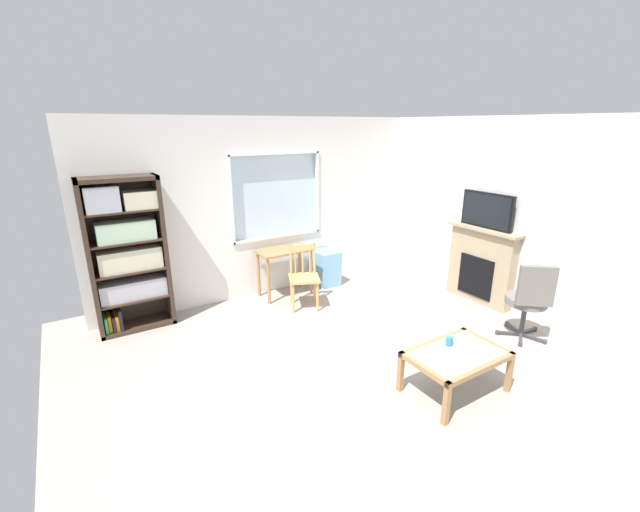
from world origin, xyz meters
name	(u,v)px	position (x,y,z in m)	size (l,w,h in m)	color
ground	(367,364)	(0.00, 0.00, -0.01)	(6.14, 6.08, 0.02)	#9E9389
wall_back_with_window	(264,210)	(-0.02, 2.54, 1.30)	(5.14, 0.15, 2.64)	silver
wall_right	(526,219)	(2.63, 0.00, 1.32)	(0.12, 5.28, 2.64)	silver
bookshelf	(126,251)	(-2.00, 2.30, 1.04)	(0.90, 0.38, 1.95)	#38281E
desk_under_window	(285,258)	(0.13, 2.19, 0.60)	(0.82, 0.45, 0.74)	#A37547
wooden_chair	(304,276)	(0.16, 1.67, 0.46)	(0.55, 0.54, 0.90)	tan
plastic_drawer_unit	(326,268)	(0.91, 2.24, 0.28)	(0.35, 0.40, 0.57)	#72ADDB
fireplace	(481,265)	(2.47, 0.48, 0.56)	(0.26, 1.12, 1.12)	tan
tv	(487,210)	(2.46, 0.48, 1.37)	(0.06, 0.80, 0.50)	black
office_chair	(530,298)	(1.96, -0.60, 0.55)	(0.62, 0.61, 1.00)	slate
coffee_table	(457,358)	(0.42, -0.84, 0.37)	(0.95, 0.63, 0.43)	#8C9E99
sippy_cup	(449,341)	(0.47, -0.69, 0.47)	(0.07, 0.07, 0.09)	#337FD6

